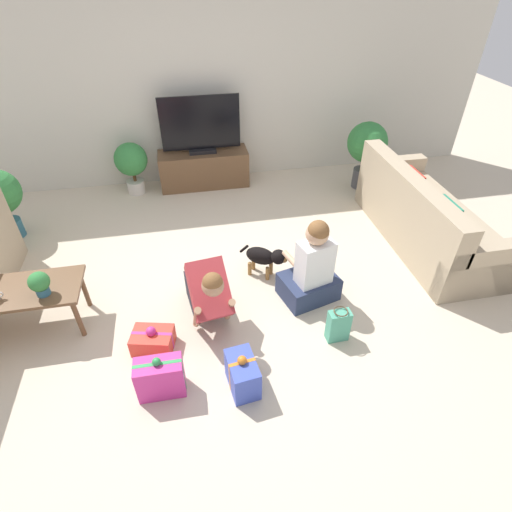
% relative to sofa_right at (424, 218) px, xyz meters
% --- Properties ---
extents(ground_plane, '(16.00, 16.00, 0.00)m').
position_rel_sofa_right_xyz_m(ground_plane, '(-2.43, -0.47, -0.30)').
color(ground_plane, beige).
extents(wall_back, '(8.40, 0.06, 2.60)m').
position_rel_sofa_right_xyz_m(wall_back, '(-2.43, 2.16, 1.00)').
color(wall_back, beige).
rests_on(wall_back, ground_plane).
extents(sofa_right, '(0.84, 2.08, 0.84)m').
position_rel_sofa_right_xyz_m(sofa_right, '(0.00, 0.00, 0.00)').
color(sofa_right, tan).
rests_on(sofa_right, ground_plane).
extents(coffee_table, '(0.97, 0.50, 0.45)m').
position_rel_sofa_right_xyz_m(coffee_table, '(-4.10, -0.58, 0.10)').
color(coffee_table, brown).
rests_on(coffee_table, ground_plane).
extents(tv_console, '(1.24, 0.43, 0.50)m').
position_rel_sofa_right_xyz_m(tv_console, '(-2.34, 1.88, -0.05)').
color(tv_console, brown).
rests_on(tv_console, ground_plane).
extents(tv, '(1.06, 0.20, 0.76)m').
position_rel_sofa_right_xyz_m(tv, '(-2.34, 1.88, 0.54)').
color(tv, black).
rests_on(tv, tv_console).
extents(potted_plant_back_left, '(0.44, 0.44, 0.72)m').
position_rel_sofa_right_xyz_m(potted_plant_back_left, '(-3.31, 1.83, 0.15)').
color(potted_plant_back_left, beige).
rests_on(potted_plant_back_left, ground_plane).
extents(potted_plant_corner_right, '(0.54, 0.54, 0.93)m').
position_rel_sofa_right_xyz_m(potted_plant_corner_right, '(-0.15, 1.39, 0.31)').
color(potted_plant_corner_right, '#4C4C51').
rests_on(potted_plant_corner_right, ground_plane).
extents(person_kneeling, '(0.42, 0.81, 0.77)m').
position_rel_sofa_right_xyz_m(person_kneeling, '(-2.55, -0.78, 0.03)').
color(person_kneeling, '#23232D').
rests_on(person_kneeling, ground_plane).
extents(person_sitting, '(0.61, 0.57, 0.91)m').
position_rel_sofa_right_xyz_m(person_sitting, '(-1.55, -0.69, 0.04)').
color(person_sitting, '#283351').
rests_on(person_sitting, ground_plane).
extents(dog, '(0.45, 0.34, 0.37)m').
position_rel_sofa_right_xyz_m(dog, '(-1.91, -0.28, -0.06)').
color(dog, black).
rests_on(dog, ground_plane).
extents(gift_box_a, '(0.25, 0.35, 0.36)m').
position_rel_sofa_right_xyz_m(gift_box_a, '(-2.36, -1.57, -0.15)').
color(gift_box_a, '#3D51BC').
rests_on(gift_box_a, ground_plane).
extents(gift_box_b, '(0.39, 0.32, 0.24)m').
position_rel_sofa_right_xyz_m(gift_box_b, '(-3.06, -1.04, -0.21)').
color(gift_box_b, red).
rests_on(gift_box_b, ground_plane).
extents(gift_box_c, '(0.36, 0.19, 0.40)m').
position_rel_sofa_right_xyz_m(gift_box_c, '(-2.99, -1.49, -0.13)').
color(gift_box_c, '#CC3389').
rests_on(gift_box_c, ground_plane).
extents(gift_bag_a, '(0.19, 0.13, 0.34)m').
position_rel_sofa_right_xyz_m(gift_bag_a, '(-1.47, -1.24, -0.14)').
color(gift_bag_a, '#4CA384').
rests_on(gift_bag_a, ground_plane).
extents(tabletop_plant, '(0.17, 0.17, 0.22)m').
position_rel_sofa_right_xyz_m(tabletop_plant, '(-3.90, -0.68, 0.27)').
color(tabletop_plant, '#336B84').
rests_on(tabletop_plant, coffee_table).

